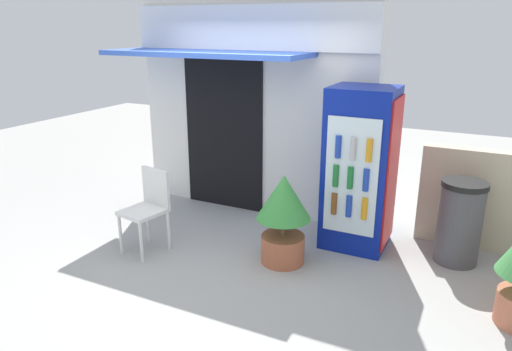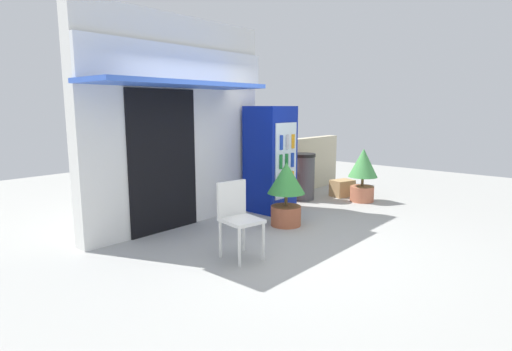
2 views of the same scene
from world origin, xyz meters
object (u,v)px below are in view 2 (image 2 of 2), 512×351
Objects in this scene: plastic_chair at (237,214)px; potted_plant_near_shop at (286,189)px; potted_plant_curbside at (363,171)px; cardboard_box at (342,188)px; trash_bin at (303,176)px; drink_cooler at (271,159)px.

potted_plant_near_shop is (1.47, 0.37, 0.03)m from plastic_chair.
potted_plant_curbside reaches higher than cardboard_box.
potted_plant_curbside is 2.37× the size of cardboard_box.
plastic_chair is at bearing -159.01° from trash_bin.
plastic_chair is 4.00m from cardboard_box.
cardboard_box is at bearing 9.10° from potted_plant_near_shop.
plastic_chair is 0.94× the size of potted_plant_near_shop.
plastic_chair is 1.52m from potted_plant_near_shop.
plastic_chair is 3.37m from trash_bin.
potted_plant_near_shop is at bearing 176.77° from potted_plant_curbside.
drink_cooler is 2.00× the size of trash_bin.
potted_plant_curbside reaches higher than trash_bin.
potted_plant_curbside is at bearing -28.27° from drink_cooler.
trash_bin is 2.10× the size of cardboard_box.
potted_plant_curbside is 0.69m from cardboard_box.
trash_bin is at bearing 20.99° from plastic_chair.
potted_plant_near_shop reaches higher than cardboard_box.
potted_plant_near_shop is 2.28m from potted_plant_curbside.
drink_cooler reaches higher than plastic_chair.
potted_plant_near_shop is at bearing 14.15° from plastic_chair.
potted_plant_near_shop is at bearing -170.90° from cardboard_box.
plastic_chair is at bearing -150.77° from drink_cooler.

